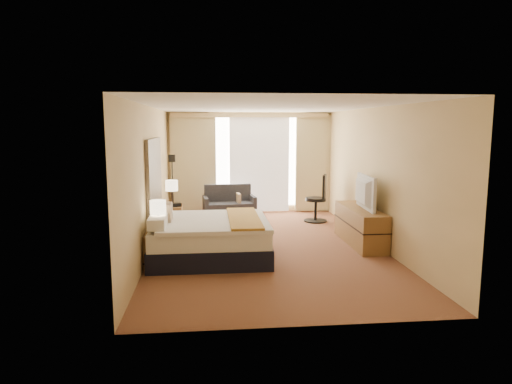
{
  "coord_description": "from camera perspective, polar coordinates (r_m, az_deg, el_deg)",
  "views": [
    {
      "loc": [
        -1.04,
        -8.33,
        2.27
      ],
      "look_at": [
        -0.15,
        0.4,
        0.98
      ],
      "focal_mm": 32.0,
      "sensor_mm": 36.0,
      "label": 1
    }
  ],
  "objects": [
    {
      "name": "wall_right",
      "position": [
        8.95,
        14.74,
        1.87
      ],
      "size": [
        0.02,
        7.0,
        2.6
      ],
      "primitive_type": "cube",
      "color": "beige",
      "rests_on": "ground"
    },
    {
      "name": "nightstand_right",
      "position": [
        10.01,
        -10.49,
        -3.27
      ],
      "size": [
        0.45,
        0.52,
        0.55
      ],
      "primitive_type": "cube",
      "color": "olive",
      "rests_on": "floor"
    },
    {
      "name": "loveseat",
      "position": [
        11.37,
        -3.36,
        -1.83
      ],
      "size": [
        1.33,
        0.81,
        0.79
      ],
      "rotation": [
        0.0,
        0.0,
        0.1
      ],
      "color": "maroon",
      "rests_on": "floor"
    },
    {
      "name": "wall_left",
      "position": [
        8.45,
        -13.01,
        1.56
      ],
      "size": [
        0.02,
        7.0,
        2.6
      ],
      "primitive_type": "cube",
      "color": "beige",
      "rests_on": "ground"
    },
    {
      "name": "media_dresser",
      "position": [
        9.01,
        12.91,
        -4.15
      ],
      "size": [
        0.5,
        1.8,
        0.7
      ],
      "primitive_type": "cube",
      "color": "olive",
      "rests_on": "floor"
    },
    {
      "name": "headboard",
      "position": [
        8.65,
        -12.58,
        1.59
      ],
      "size": [
        0.06,
        1.85,
        1.5
      ],
      "primitive_type": "cube",
      "color": "black",
      "rests_on": "wall_left"
    },
    {
      "name": "lamp_left",
      "position": [
        7.44,
        -12.15,
        -1.95
      ],
      "size": [
        0.25,
        0.25,
        0.53
      ],
      "color": "black",
      "rests_on": "nightstand_left"
    },
    {
      "name": "nightstand_left",
      "position": [
        7.59,
        -12.0,
        -7.05
      ],
      "size": [
        0.45,
        0.52,
        0.55
      ],
      "primitive_type": "cube",
      "color": "olive",
      "rests_on": "floor"
    },
    {
      "name": "telephone",
      "position": [
        9.87,
        -9.92,
        -1.57
      ],
      "size": [
        0.23,
        0.2,
        0.07
      ],
      "primitive_type": "cube",
      "rotation": [
        0.0,
        0.0,
        0.32
      ],
      "color": "black",
      "rests_on": "nightstand_right"
    },
    {
      "name": "window",
      "position": [
        11.91,
        0.41,
        3.79
      ],
      "size": [
        2.3,
        0.02,
        2.3
      ],
      "primitive_type": "cube",
      "color": "silver",
      "rests_on": "wall_back"
    },
    {
      "name": "floor_lamp",
      "position": [
        10.72,
        -10.41,
        2.11
      ],
      "size": [
        0.2,
        0.2,
        1.6
      ],
      "color": "black",
      "rests_on": "floor"
    },
    {
      "name": "tissue_box",
      "position": [
        7.46,
        -12.13,
        -4.67
      ],
      "size": [
        0.15,
        0.15,
        0.12
      ],
      "primitive_type": "cube",
      "rotation": [
        0.0,
        0.0,
        0.17
      ],
      "color": "#90BADE",
      "rests_on": "nightstand_left"
    },
    {
      "name": "curtains",
      "position": [
        11.79,
        -0.78,
        4.17
      ],
      "size": [
        4.12,
        0.19,
        2.56
      ],
      "color": "beige",
      "rests_on": "floor"
    },
    {
      "name": "bed",
      "position": [
        7.91,
        -5.84,
        -5.7
      ],
      "size": [
        1.98,
        1.81,
        0.96
      ],
      "color": "black",
      "rests_on": "floor"
    },
    {
      "name": "lamp_right",
      "position": [
        9.89,
        -10.5,
        0.72
      ],
      "size": [
        0.26,
        0.26,
        0.55
      ],
      "color": "black",
      "rests_on": "nightstand_right"
    },
    {
      "name": "wall_front",
      "position": [
        5.03,
        6.19,
        -2.78
      ],
      "size": [
        4.2,
        0.02,
        2.6
      ],
      "primitive_type": "cube",
      "color": "beige",
      "rests_on": "ground"
    },
    {
      "name": "ceiling",
      "position": [
        8.4,
        1.3,
        10.62
      ],
      "size": [
        4.2,
        7.0,
        0.02
      ],
      "primitive_type": "cube",
      "color": "white",
      "rests_on": "wall_back"
    },
    {
      "name": "floor",
      "position": [
        8.69,
        1.24,
        -6.77
      ],
      "size": [
        4.2,
        7.0,
        0.02
      ],
      "primitive_type": "cube",
      "color": "#511D17",
      "rests_on": "ground"
    },
    {
      "name": "wall_back",
      "position": [
        11.91,
        -0.81,
        3.69
      ],
      "size": [
        4.2,
        0.02,
        2.6
      ],
      "primitive_type": "cube",
      "color": "beige",
      "rests_on": "ground"
    },
    {
      "name": "television",
      "position": [
        8.81,
        12.88,
        -0.0
      ],
      "size": [
        0.21,
        1.12,
        0.64
      ],
      "primitive_type": "imported",
      "rotation": [
        0.0,
        0.0,
        1.51
      ],
      "color": "black",
      "rests_on": "media_dresser"
    },
    {
      "name": "desk_chair",
      "position": [
        10.86,
        7.79,
        -1.1
      ],
      "size": [
        0.56,
        0.55,
        1.12
      ],
      "rotation": [
        0.0,
        0.0,
        -0.34
      ],
      "color": "black",
      "rests_on": "floor"
    }
  ]
}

